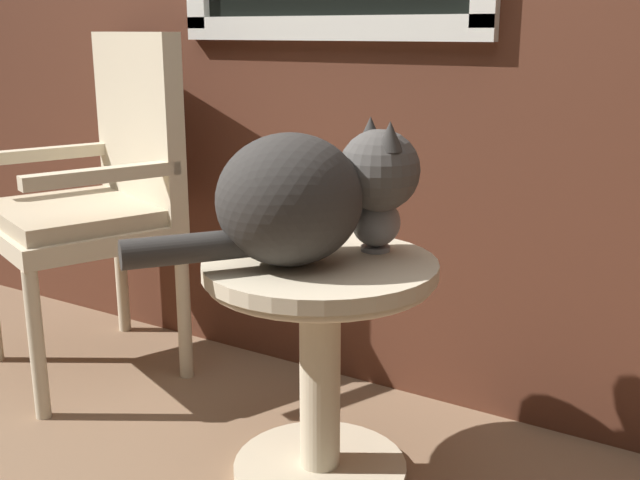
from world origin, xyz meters
name	(u,v)px	position (x,y,z in m)	size (l,w,h in m)	color
wicker_side_table	(320,331)	(0.14, 0.17, 0.39)	(0.56, 0.56, 0.56)	beige
wicker_chair	(100,190)	(-0.81, 0.38, 0.59)	(0.69, 0.67, 1.08)	beige
cat	(304,195)	(0.12, 0.14, 0.72)	(0.49, 0.60, 0.33)	#33302D
pewter_vase_with_ivy	(376,216)	(0.21, 0.32, 0.65)	(0.12, 0.12, 0.27)	gray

